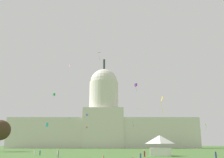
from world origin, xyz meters
TOP-DOWN VIEW (x-y plane):
  - capitol_building at (-3.60, 182.40)m, footprint 147.38×28.47m
  - event_tent at (17.05, 48.57)m, footprint 6.81×7.04m
  - tree_west_mid at (-47.01, 89.02)m, footprint 12.06×12.74m
  - person_white_deep_crowd at (-20.11, 52.38)m, footprint 0.48×0.48m
  - person_maroon_near_tent at (11.97, 44.01)m, footprint 0.48×0.48m
  - person_grey_near_tree_east at (-10.85, 41.66)m, footprint 0.46×0.46m
  - person_denim_mid_center at (9.39, 30.06)m, footprint 0.51×0.51m
  - person_navy_near_tree_west at (27.68, 34.99)m, footprint 0.47×0.47m
  - person_teal_edge_west at (-18.67, 52.92)m, footprint 0.43×0.43m
  - person_white_lawn_far_right at (-14.19, 57.71)m, footprint 0.51×0.51m
  - kite_lime_mid at (21.36, 149.78)m, footprint 1.36×1.16m
  - kite_magenta_high at (-3.93, 111.05)m, footprint 1.52×1.09m
  - kite_green_mid at (-21.63, 79.99)m, footprint 1.30×1.30m
  - kite_gold_low at (15.07, 32.12)m, footprint 0.53×1.00m
  - kite_white_low at (-37.77, 120.82)m, footprint 0.90×0.53m
  - kite_violet_mid at (11.20, 55.96)m, footprint 1.10×1.08m
  - kite_cyan_mid at (-26.32, 150.33)m, footprint 1.05×1.02m
  - kite_red_low at (-14.01, 149.78)m, footprint 0.75×0.80m
  - kite_blue_low at (-7.51, 81.74)m, footprint 0.89×0.86m
  - kite_black_low at (18.29, 153.77)m, footprint 1.30×1.60m
  - kite_turquoise_low at (-13.47, 38.75)m, footprint 0.55×0.55m
  - kite_pink_mid at (-12.60, 63.73)m, footprint 0.73×0.99m
  - kite_lime_low at (38.67, 70.24)m, footprint 0.78×0.94m

SIDE VIEW (x-z plane):
  - person_teal_edge_west at x=-18.67m, z-range -0.07..1.43m
  - person_white_lawn_far_right at x=-14.19m, z-range -0.07..1.49m
  - person_denim_mid_center at x=9.39m, z-range -0.06..1.52m
  - person_maroon_near_tent at x=11.97m, z-range -0.07..1.65m
  - person_white_deep_crowd at x=-20.11m, z-range -0.06..1.66m
  - person_grey_near_tree_east at x=-10.85m, z-range -0.05..1.69m
  - person_navy_near_tree_west at x=27.68m, z-range -0.06..1.72m
  - event_tent at x=17.05m, z-range 0.10..5.92m
  - kite_turquoise_low at x=-13.47m, z-range 7.60..8.71m
  - tree_west_mid at x=-47.01m, z-range 2.36..16.20m
  - kite_white_low at x=-37.77m, z-range 9.07..9.82m
  - kite_lime_low at x=38.67m, z-range 8.28..11.66m
  - kite_gold_low at x=15.07m, z-range 11.07..15.46m
  - kite_red_low at x=-14.01m, z-range 13.13..15.42m
  - kite_blue_low at x=-7.51m, z-range 14.87..15.74m
  - kite_black_low at x=18.29m, z-range 15.84..18.51m
  - capitol_building at x=-3.60m, z-range -18.21..55.54m
  - kite_cyan_mid at x=-26.32m, z-range 20.28..21.36m
  - kite_violet_mid at x=11.20m, z-range 21.24..23.87m
  - kite_green_mid at x=-21.63m, z-range 22.75..25.04m
  - kite_lime_mid at x=21.36m, z-range 25.32..27.42m
  - kite_pink_mid at x=-12.60m, z-range 31.20..32.27m
  - kite_magenta_high at x=-3.93m, z-range 51.27..55.40m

